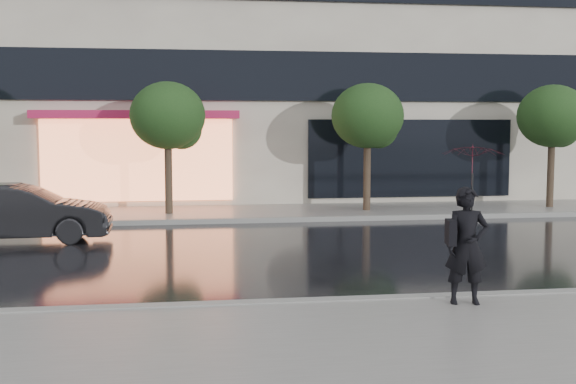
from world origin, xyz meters
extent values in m
plane|color=black|center=(0.00, 0.00, 0.00)|extent=(120.00, 120.00, 0.00)
cube|color=slate|center=(0.00, -3.25, 0.06)|extent=(60.00, 4.50, 0.12)
cube|color=slate|center=(0.00, 10.25, 0.06)|extent=(60.00, 3.50, 0.12)
cube|color=gray|center=(0.00, -1.00, 0.07)|extent=(60.00, 0.25, 0.14)
cube|color=gray|center=(0.00, 8.50, 0.07)|extent=(60.00, 0.25, 0.14)
cube|color=black|center=(0.00, 11.94, 4.30)|extent=(28.00, 0.12, 1.60)
cube|color=#FF8C59|center=(-4.00, 11.92, 1.60)|extent=(6.00, 0.10, 2.60)
cube|color=#B31B4A|center=(-4.00, 11.59, 3.05)|extent=(6.40, 0.70, 0.25)
cube|color=black|center=(5.00, 11.94, 1.60)|extent=(7.00, 0.10, 2.60)
cylinder|color=#33261C|center=(-3.00, 10.00, 1.10)|extent=(0.22, 0.22, 2.20)
ellipsoid|color=black|center=(-3.00, 10.00, 3.00)|extent=(2.20, 2.20, 1.98)
sphere|color=black|center=(-2.60, 10.20, 2.60)|extent=(1.20, 1.20, 1.20)
cylinder|color=#33261C|center=(3.00, 10.00, 1.10)|extent=(0.22, 0.22, 2.20)
ellipsoid|color=black|center=(3.00, 10.00, 3.00)|extent=(2.20, 2.20, 1.98)
sphere|color=black|center=(3.40, 10.20, 2.60)|extent=(1.20, 1.20, 1.20)
cylinder|color=#33261C|center=(9.00, 10.00, 1.10)|extent=(0.22, 0.22, 2.20)
ellipsoid|color=black|center=(9.00, 10.00, 3.00)|extent=(2.20, 2.20, 1.98)
sphere|color=black|center=(9.40, 10.20, 2.60)|extent=(1.20, 1.20, 1.20)
imported|color=black|center=(-6.33, 6.00, 0.67)|extent=(4.13, 1.55, 1.35)
imported|color=black|center=(1.55, -1.50, 0.98)|extent=(0.68, 0.50, 1.72)
imported|color=#3B0A14|center=(1.60, -1.51, 2.07)|extent=(1.00, 1.01, 0.80)
cylinder|color=black|center=(1.60, -1.51, 1.61)|extent=(0.02, 0.02, 0.86)
cube|color=black|center=(1.29, -1.52, 1.19)|extent=(0.16, 0.34, 0.37)
camera|label=1|loc=(-2.53, -11.45, 2.76)|focal=45.00mm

